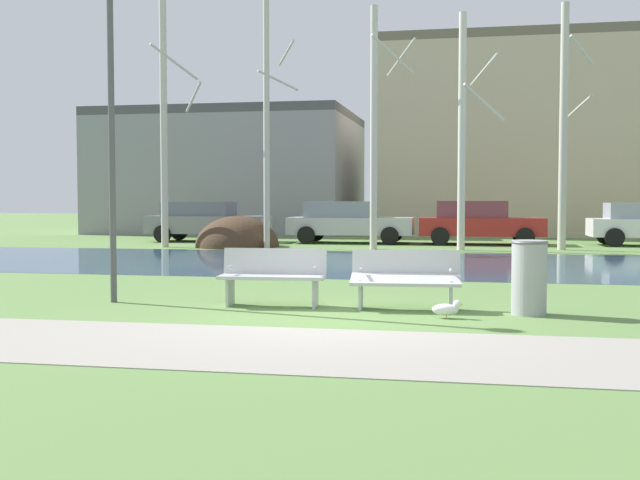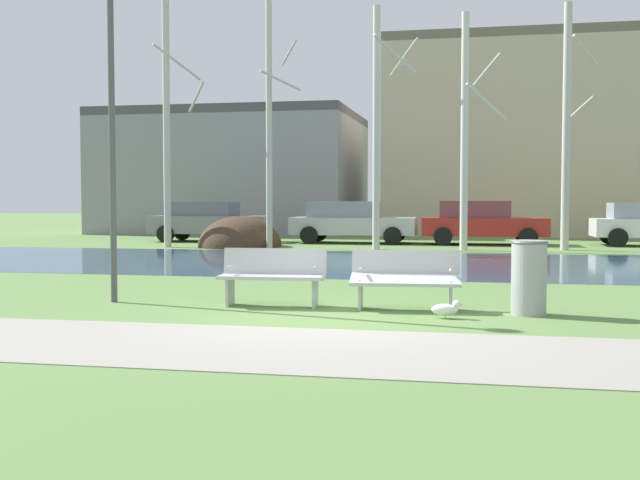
{
  "view_description": "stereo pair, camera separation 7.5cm",
  "coord_description": "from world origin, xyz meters",
  "px_view_note": "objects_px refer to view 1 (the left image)",
  "views": [
    {
      "loc": [
        1.97,
        -10.31,
        1.63
      ],
      "look_at": [
        -0.37,
        1.64,
        0.99
      ],
      "focal_mm": 43.99,
      "sensor_mm": 36.0,
      "label": 1
    },
    {
      "loc": [
        2.04,
        -10.29,
        1.63
      ],
      "look_at": [
        -0.37,
        1.64,
        0.99
      ],
      "focal_mm": 43.99,
      "sensor_mm": 36.0,
      "label": 2
    }
  ],
  "objects_px": {
    "seagull": "(447,309)",
    "streetlamp": "(111,81)",
    "bench_left": "(273,275)",
    "trash_bin": "(529,276)",
    "parked_sedan_second_silver": "(348,221)",
    "parked_van_nearest_grey": "(206,221)",
    "parked_hatch_third_red": "(479,222)",
    "bench_right": "(406,278)"
  },
  "relations": [
    {
      "from": "bench_right",
      "to": "parked_hatch_third_red",
      "type": "distance_m",
      "value": 16.99
    },
    {
      "from": "bench_left",
      "to": "streetlamp",
      "type": "xyz_separation_m",
      "value": [
        -2.57,
        -0.06,
        2.98
      ]
    },
    {
      "from": "parked_sedan_second_silver",
      "to": "parked_hatch_third_red",
      "type": "relative_size",
      "value": 1.05
    },
    {
      "from": "bench_right",
      "to": "trash_bin",
      "type": "height_order",
      "value": "trash_bin"
    },
    {
      "from": "trash_bin",
      "to": "streetlamp",
      "type": "bearing_deg",
      "value": 178.99
    },
    {
      "from": "bench_left",
      "to": "bench_right",
      "type": "xyz_separation_m",
      "value": [
        2.01,
        0.0,
        0.0
      ]
    },
    {
      "from": "streetlamp",
      "to": "parked_van_nearest_grey",
      "type": "height_order",
      "value": "streetlamp"
    },
    {
      "from": "bench_left",
      "to": "trash_bin",
      "type": "distance_m",
      "value": 3.76
    },
    {
      "from": "bench_left",
      "to": "parked_hatch_third_red",
      "type": "bearing_deg",
      "value": 79.4
    },
    {
      "from": "trash_bin",
      "to": "seagull",
      "type": "xyz_separation_m",
      "value": [
        -1.12,
        -0.57,
        -0.41
      ]
    },
    {
      "from": "bench_right",
      "to": "trash_bin",
      "type": "distance_m",
      "value": 1.76
    },
    {
      "from": "bench_right",
      "to": "seagull",
      "type": "xyz_separation_m",
      "value": [
        0.63,
        -0.75,
        -0.34
      ]
    },
    {
      "from": "parked_van_nearest_grey",
      "to": "trash_bin",
      "type": "bearing_deg",
      "value": -57.77
    },
    {
      "from": "seagull",
      "to": "parked_van_nearest_grey",
      "type": "bearing_deg",
      "value": 118.66
    },
    {
      "from": "bench_left",
      "to": "parked_sedan_second_silver",
      "type": "xyz_separation_m",
      "value": [
        -1.54,
        16.99,
        0.33
      ]
    },
    {
      "from": "seagull",
      "to": "streetlamp",
      "type": "distance_m",
      "value": 6.22
    },
    {
      "from": "parked_van_nearest_grey",
      "to": "streetlamp",
      "type": "bearing_deg",
      "value": -75.36
    },
    {
      "from": "seagull",
      "to": "streetlamp",
      "type": "height_order",
      "value": "streetlamp"
    },
    {
      "from": "trash_bin",
      "to": "parked_hatch_third_red",
      "type": "bearing_deg",
      "value": 91.96
    },
    {
      "from": "trash_bin",
      "to": "parked_van_nearest_grey",
      "type": "xyz_separation_m",
      "value": [
        -10.76,
        17.07,
        0.26
      ]
    },
    {
      "from": "parked_sedan_second_silver",
      "to": "seagull",
      "type": "bearing_deg",
      "value": -76.75
    },
    {
      "from": "parked_hatch_third_red",
      "to": "bench_left",
      "type": "bearing_deg",
      "value": -100.6
    },
    {
      "from": "bench_right",
      "to": "parked_sedan_second_silver",
      "type": "relative_size",
      "value": 0.36
    },
    {
      "from": "parked_van_nearest_grey",
      "to": "parked_sedan_second_silver",
      "type": "xyz_separation_m",
      "value": [
        5.47,
        0.09,
        0.0
      ]
    },
    {
      "from": "bench_left",
      "to": "parked_van_nearest_grey",
      "type": "height_order",
      "value": "parked_van_nearest_grey"
    },
    {
      "from": "bench_left",
      "to": "seagull",
      "type": "relative_size",
      "value": 3.77
    },
    {
      "from": "bench_left",
      "to": "bench_right",
      "type": "height_order",
      "value": "same"
    },
    {
      "from": "parked_van_nearest_grey",
      "to": "parked_hatch_third_red",
      "type": "bearing_deg",
      "value": 0.31
    },
    {
      "from": "bench_right",
      "to": "streetlamp",
      "type": "xyz_separation_m",
      "value": [
        -4.58,
        -0.06,
        2.98
      ]
    },
    {
      "from": "trash_bin",
      "to": "parked_hatch_third_red",
      "type": "relative_size",
      "value": 0.24
    },
    {
      "from": "parked_van_nearest_grey",
      "to": "parked_sedan_second_silver",
      "type": "height_order",
      "value": "parked_sedan_second_silver"
    },
    {
      "from": "bench_left",
      "to": "trash_bin",
      "type": "xyz_separation_m",
      "value": [
        3.76,
        -0.17,
        0.07
      ]
    },
    {
      "from": "bench_right",
      "to": "parked_hatch_third_red",
      "type": "xyz_separation_m",
      "value": [
        1.16,
        16.95,
        0.34
      ]
    },
    {
      "from": "parked_van_nearest_grey",
      "to": "parked_sedan_second_silver",
      "type": "relative_size",
      "value": 1.0
    },
    {
      "from": "bench_right",
      "to": "seagull",
      "type": "height_order",
      "value": "bench_right"
    },
    {
      "from": "seagull",
      "to": "parked_sedan_second_silver",
      "type": "height_order",
      "value": "parked_sedan_second_silver"
    },
    {
      "from": "parked_van_nearest_grey",
      "to": "seagull",
      "type": "bearing_deg",
      "value": -61.34
    },
    {
      "from": "streetlamp",
      "to": "seagull",
      "type": "bearing_deg",
      "value": -7.49
    },
    {
      "from": "bench_left",
      "to": "trash_bin",
      "type": "bearing_deg",
      "value": -2.62
    },
    {
      "from": "bench_right",
      "to": "parked_van_nearest_grey",
      "type": "xyz_separation_m",
      "value": [
        -9.01,
        16.9,
        0.33
      ]
    },
    {
      "from": "bench_left",
      "to": "parked_van_nearest_grey",
      "type": "distance_m",
      "value": 18.29
    },
    {
      "from": "parked_hatch_third_red",
      "to": "parked_sedan_second_silver",
      "type": "bearing_deg",
      "value": 179.57
    }
  ]
}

